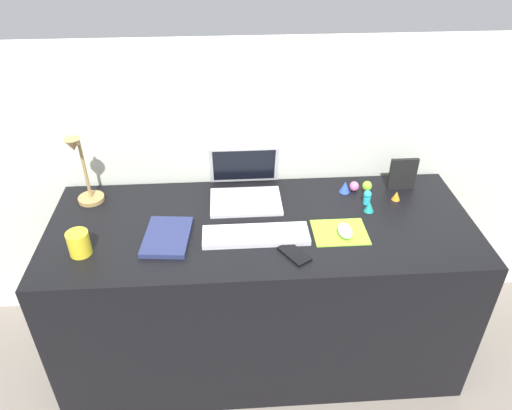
{
  "coord_description": "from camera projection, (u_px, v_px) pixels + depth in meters",
  "views": [
    {
      "loc": [
        -0.13,
        -1.57,
        1.9
      ],
      "look_at": [
        -0.02,
        0.0,
        0.83
      ],
      "focal_mm": 34.24,
      "sensor_mm": 36.0,
      "label": 1
    }
  ],
  "objects": [
    {
      "name": "ground_plane",
      "position": [
        261.0,
        345.0,
        2.37
      ],
      "size": [
        6.0,
        6.0,
        0.0
      ],
      "primitive_type": "plane",
      "color": "slate"
    },
    {
      "name": "back_wall",
      "position": [
        255.0,
        185.0,
        2.3
      ],
      "size": [
        2.91,
        0.05,
        1.37
      ],
      "primitive_type": "cube",
      "color": "beige",
      "rests_on": "ground_plane"
    },
    {
      "name": "desk",
      "position": [
        261.0,
        290.0,
        2.17
      ],
      "size": [
        1.71,
        0.67,
        0.74
      ],
      "primitive_type": "cube",
      "color": "black",
      "rests_on": "ground_plane"
    },
    {
      "name": "laptop",
      "position": [
        245.0,
        185.0,
        2.1
      ],
      "size": [
        0.3,
        0.27,
        0.21
      ],
      "color": "silver",
      "rests_on": "desk"
    },
    {
      "name": "keyboard",
      "position": [
        256.0,
        235.0,
        1.88
      ],
      "size": [
        0.41,
        0.13,
        0.02
      ],
      "primitive_type": "cube",
      "color": "silver",
      "rests_on": "desk"
    },
    {
      "name": "mousepad",
      "position": [
        340.0,
        232.0,
        1.91
      ],
      "size": [
        0.21,
        0.17,
        0.0
      ],
      "primitive_type": "cube",
      "color": "#8CDB33",
      "rests_on": "desk"
    },
    {
      "name": "mouse",
      "position": [
        345.0,
        231.0,
        1.88
      ],
      "size": [
        0.06,
        0.1,
        0.03
      ],
      "primitive_type": "ellipsoid",
      "color": "silver",
      "rests_on": "mousepad"
    },
    {
      "name": "cell_phone",
      "position": [
        294.0,
        254.0,
        1.79
      ],
      "size": [
        0.12,
        0.14,
        0.01
      ],
      "primitive_type": "cube",
      "rotation": [
        0.0,
        0.0,
        0.56
      ],
      "color": "black",
      "rests_on": "desk"
    },
    {
      "name": "desk_lamp",
      "position": [
        83.0,
        173.0,
        1.98
      ],
      "size": [
        0.11,
        0.16,
        0.33
      ],
      "color": "#A5844C",
      "rests_on": "desk"
    },
    {
      "name": "notebook_pad",
      "position": [
        167.0,
        237.0,
        1.87
      ],
      "size": [
        0.19,
        0.26,
        0.02
      ],
      "primitive_type": "cube",
      "rotation": [
        0.0,
        0.0,
        -0.1
      ],
      "color": "navy",
      "rests_on": "desk"
    },
    {
      "name": "picture_frame",
      "position": [
        403.0,
        174.0,
        2.13
      ],
      "size": [
        0.12,
        0.02,
        0.15
      ],
      "primitive_type": "cube",
      "color": "black",
      "rests_on": "desk"
    },
    {
      "name": "coffee_mug",
      "position": [
        79.0,
        243.0,
        1.78
      ],
      "size": [
        0.08,
        0.08,
        0.09
      ],
      "primitive_type": "cylinder",
      "color": "yellow",
      "rests_on": "desk"
    },
    {
      "name": "toy_figurine_pink",
      "position": [
        354.0,
        186.0,
        2.15
      ],
      "size": [
        0.04,
        0.04,
        0.04
      ],
      "primitive_type": "ellipsoid",
      "color": "pink",
      "rests_on": "desk"
    },
    {
      "name": "toy_figurine_teal",
      "position": [
        369.0,
        206.0,
        2.02
      ],
      "size": [
        0.04,
        0.04,
        0.05
      ],
      "primitive_type": "cone",
      "color": "teal",
      "rests_on": "desk"
    },
    {
      "name": "toy_figurine_lime",
      "position": [
        367.0,
        186.0,
        2.15
      ],
      "size": [
        0.04,
        0.04,
        0.05
      ],
      "primitive_type": "ellipsoid",
      "color": "#8CDB33",
      "rests_on": "desk"
    },
    {
      "name": "toy_figurine_blue",
      "position": [
        345.0,
        187.0,
        2.14
      ],
      "size": [
        0.05,
        0.05,
        0.05
      ],
      "primitive_type": "cone",
      "color": "blue",
      "rests_on": "desk"
    },
    {
      "name": "toy_figurine_orange",
      "position": [
        396.0,
        196.0,
        2.09
      ],
      "size": [
        0.04,
        0.04,
        0.04
      ],
      "primitive_type": "cone",
      "color": "orange",
      "rests_on": "desk"
    },
    {
      "name": "toy_figurine_cyan",
      "position": [
        367.0,
        197.0,
        2.06
      ],
      "size": [
        0.03,
        0.03,
        0.06
      ],
      "color": "#28B7CC",
      "rests_on": "desk"
    }
  ]
}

